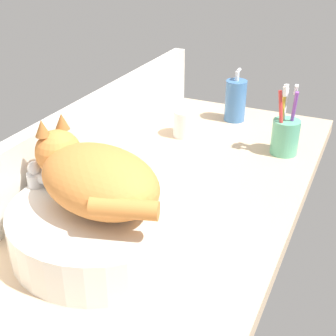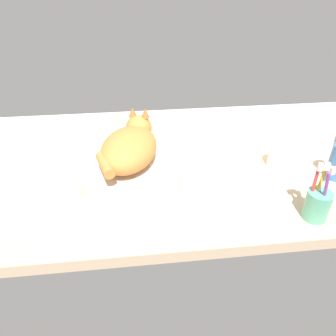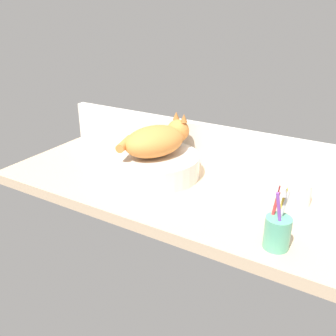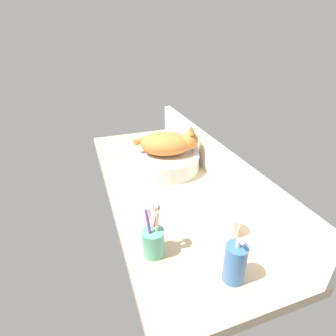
{
  "view_description": "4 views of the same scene",
  "coord_description": "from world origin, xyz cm",
  "px_view_note": "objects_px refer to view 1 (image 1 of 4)",
  "views": [
    {
      "loc": [
        -73.5,
        -36.48,
        54.28
      ],
      "look_at": [
        3.94,
        -0.81,
        9.1
      ],
      "focal_mm": 50.0,
      "sensor_mm": 36.0,
      "label": 1
    },
    {
      "loc": [
        -11.03,
        -85.02,
        66.52
      ],
      "look_at": [
        -1.85,
        -3.21,
        11.06
      ],
      "focal_mm": 35.0,
      "sensor_mm": 36.0,
      "label": 2
    },
    {
      "loc": [
        58.31,
        -105.46,
        61.49
      ],
      "look_at": [
        -2.19,
        -4.38,
        8.92
      ],
      "focal_mm": 40.0,
      "sensor_mm": 36.0,
      "label": 3
    },
    {
      "loc": [
        99.7,
        -33.75,
        64.41
      ],
      "look_at": [
        1.13,
        0.81,
        8.3
      ],
      "focal_mm": 28.0,
      "sensor_mm": 36.0,
      "label": 4
    }
  ],
  "objects_px": {
    "soap_dispenser": "(235,100)",
    "water_glass": "(186,125)",
    "sink_basin": "(103,225)",
    "cat": "(94,176)",
    "faucet": "(42,191)",
    "toothbrush_cup": "(285,135)"
  },
  "relations": [
    {
      "from": "sink_basin",
      "to": "toothbrush_cup",
      "type": "distance_m",
      "value": 0.58
    },
    {
      "from": "toothbrush_cup",
      "to": "faucet",
      "type": "bearing_deg",
      "value": 144.96
    },
    {
      "from": "sink_basin",
      "to": "cat",
      "type": "bearing_deg",
      "value": 75.31
    },
    {
      "from": "soap_dispenser",
      "to": "cat",
      "type": "bearing_deg",
      "value": 176.14
    },
    {
      "from": "sink_basin",
      "to": "water_glass",
      "type": "bearing_deg",
      "value": 6.1
    },
    {
      "from": "cat",
      "to": "faucet",
      "type": "height_order",
      "value": "cat"
    },
    {
      "from": "soap_dispenser",
      "to": "faucet",
      "type": "bearing_deg",
      "value": 165.54
    },
    {
      "from": "cat",
      "to": "water_glass",
      "type": "bearing_deg",
      "value": 4.71
    },
    {
      "from": "cat",
      "to": "soap_dispenser",
      "type": "xyz_separation_m",
      "value": [
        0.7,
        -0.05,
        -0.08
      ]
    },
    {
      "from": "sink_basin",
      "to": "faucet",
      "type": "distance_m",
      "value": 0.15
    },
    {
      "from": "cat",
      "to": "faucet",
      "type": "bearing_deg",
      "value": 86.34
    },
    {
      "from": "soap_dispenser",
      "to": "toothbrush_cup",
      "type": "distance_m",
      "value": 0.25
    },
    {
      "from": "faucet",
      "to": "toothbrush_cup",
      "type": "height_order",
      "value": "toothbrush_cup"
    },
    {
      "from": "soap_dispenser",
      "to": "toothbrush_cup",
      "type": "height_order",
      "value": "toothbrush_cup"
    },
    {
      "from": "soap_dispenser",
      "to": "water_glass",
      "type": "bearing_deg",
      "value": 152.2
    },
    {
      "from": "toothbrush_cup",
      "to": "water_glass",
      "type": "relative_size",
      "value": 2.47
    },
    {
      "from": "sink_basin",
      "to": "soap_dispenser",
      "type": "relative_size",
      "value": 2.17
    },
    {
      "from": "sink_basin",
      "to": "cat",
      "type": "xyz_separation_m",
      "value": [
        0.0,
        0.01,
        0.1
      ]
    },
    {
      "from": "sink_basin",
      "to": "cat",
      "type": "height_order",
      "value": "cat"
    },
    {
      "from": "sink_basin",
      "to": "water_glass",
      "type": "distance_m",
      "value": 0.53
    },
    {
      "from": "faucet",
      "to": "water_glass",
      "type": "height_order",
      "value": "faucet"
    },
    {
      "from": "faucet",
      "to": "soap_dispenser",
      "type": "height_order",
      "value": "soap_dispenser"
    }
  ]
}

